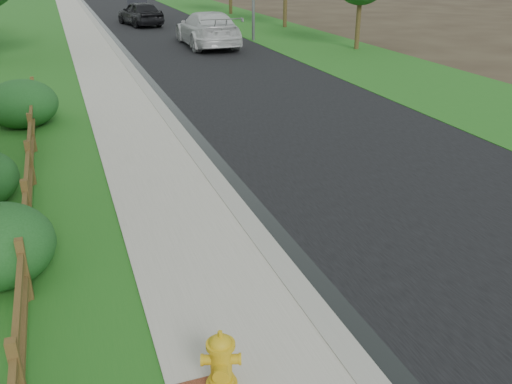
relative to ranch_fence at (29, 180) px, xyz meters
name	(u,v)px	position (x,y,z in m)	size (l,w,h in m)	color
ground	(321,365)	(3.60, -6.40, -0.62)	(120.00, 120.00, 0.00)	#33261C
road	(162,28)	(8.20, 28.60, -0.61)	(8.00, 90.00, 0.02)	black
curb	(101,30)	(4.00, 28.60, -0.56)	(0.40, 90.00, 0.12)	gray
wet_gutter	(106,30)	(4.35, 28.60, -0.60)	(0.50, 90.00, 0.00)	black
sidewalk	(81,31)	(2.70, 28.60, -0.57)	(2.20, 90.00, 0.10)	#A6A090
grass_strip	(52,32)	(0.80, 28.60, -0.59)	(1.60, 90.00, 0.06)	#21611B
verge_far	(253,24)	(15.10, 28.60, -0.60)	(6.00, 90.00, 0.04)	#21611B
ranch_fence	(29,180)	(0.00, 0.00, 0.00)	(0.12, 16.92, 1.10)	#483418
fire_hydrant	(221,362)	(2.24, -6.43, -0.14)	(0.54, 0.44, 0.83)	gold
white_suv	(207,29)	(9.12, 19.43, 0.36)	(2.69, 6.62, 1.92)	silver
dark_car_mid	(140,13)	(7.03, 30.40, 0.27)	(2.04, 5.07, 1.73)	black
dark_car_far	(138,9)	(7.51, 34.76, 0.15)	(1.57, 4.51, 1.49)	black
shrub_d	(22,104)	(-0.30, 6.25, 0.11)	(2.13, 2.13, 1.45)	#1A491A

